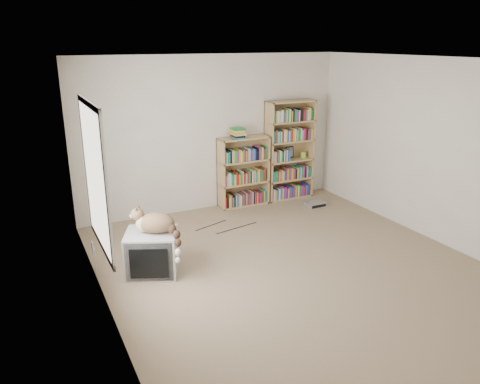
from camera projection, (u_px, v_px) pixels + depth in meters
name	position (u px, v px, depth m)	size (l,w,h in m)	color
floor	(292.00, 267.00, 5.85)	(4.50, 5.00, 0.01)	gray
wall_back	(213.00, 134.00, 7.59)	(4.50, 0.02, 2.50)	beige
wall_left	(99.00, 198.00, 4.52)	(0.02, 5.00, 2.50)	beige
wall_right	(435.00, 151.00, 6.40)	(0.02, 5.00, 2.50)	beige
ceiling	(301.00, 59.00, 5.07)	(4.50, 5.00, 0.02)	white
window	(95.00, 178.00, 4.64)	(0.02, 1.22, 1.52)	white
crt_tv	(152.00, 252.00, 5.64)	(0.76, 0.73, 0.52)	#A8A8AA
cat	(159.00, 227.00, 5.49)	(0.57, 0.70, 0.54)	#352615
bookcase_tall	(289.00, 153.00, 8.18)	(0.86, 0.30, 1.72)	tan
bookcase_short	(243.00, 174.00, 7.90)	(0.86, 0.30, 1.18)	tan
book_stack	(237.00, 133.00, 7.58)	(0.20, 0.26, 0.17)	#A71616
green_mug	(303.00, 155.00, 8.31)	(0.09, 0.09, 0.10)	#82C638
framed_print	(290.00, 152.00, 8.29)	(0.15, 0.01, 0.21)	black
dvd_player	(315.00, 204.00, 7.96)	(0.33, 0.24, 0.08)	#ADADB2
wall_outlet	(93.00, 247.00, 5.65)	(0.01, 0.08, 0.13)	silver
floor_cables	(236.00, 227.00, 7.07)	(1.20, 0.70, 0.01)	black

